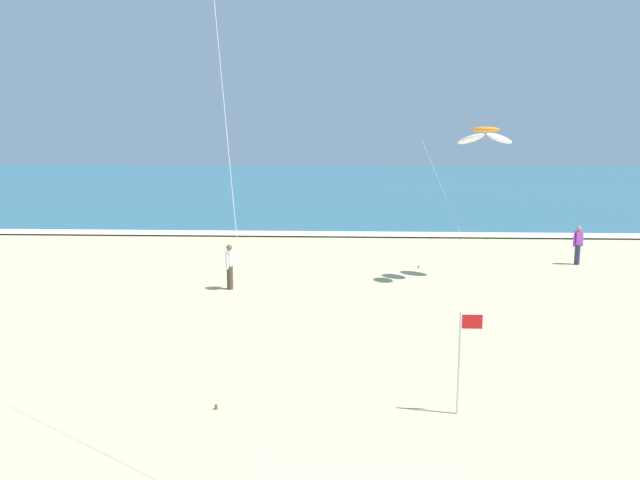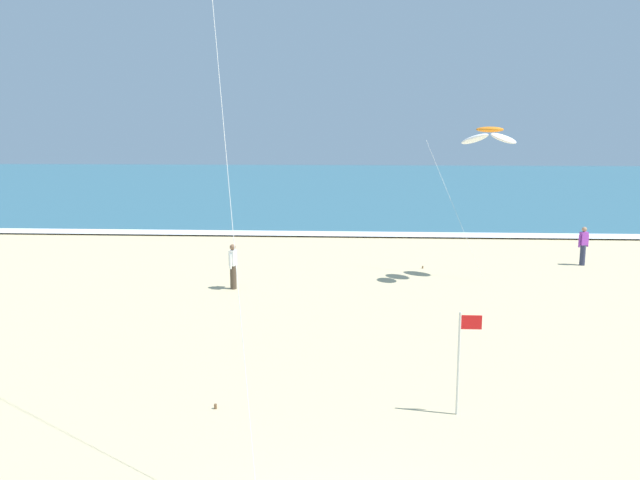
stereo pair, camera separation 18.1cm
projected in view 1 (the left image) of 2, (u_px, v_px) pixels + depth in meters
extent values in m
cube|color=#2D6075|center=(352.00, 184.00, 63.33)|extent=(160.00, 60.00, 0.08)
cube|color=white|center=(355.00, 234.00, 34.10)|extent=(160.00, 1.54, 0.01)
cylinder|color=silver|center=(229.00, 153.00, 10.33)|extent=(1.51, 4.04, 10.26)
cylinder|color=brown|center=(216.00, 407.00, 13.23)|extent=(0.06, 0.06, 0.10)
ellipsoid|color=white|center=(471.00, 139.00, 22.72)|extent=(1.24, 1.25, 0.52)
ellipsoid|color=orange|center=(486.00, 129.00, 23.22)|extent=(1.23, 1.24, 0.20)
ellipsoid|color=white|center=(499.00, 138.00, 23.82)|extent=(1.24, 1.25, 0.52)
cylinder|color=silver|center=(450.00, 207.00, 24.79)|extent=(2.02, 2.11, 4.99)
cylinder|color=brown|center=(419.00, 267.00, 26.31)|extent=(0.06, 0.06, 0.10)
cylinder|color=#2D334C|center=(577.00, 254.00, 26.94)|extent=(0.22, 0.22, 0.84)
cube|color=purple|center=(578.00, 238.00, 26.82)|extent=(0.37, 0.29, 0.54)
sphere|color=#A87A59|center=(579.00, 229.00, 26.76)|extent=(0.20, 0.20, 0.20)
cylinder|color=purple|center=(574.00, 241.00, 26.77)|extent=(0.08, 0.08, 0.50)
cylinder|color=purple|center=(582.00, 240.00, 26.91)|extent=(0.08, 0.08, 0.50)
cylinder|color=#4C3D2D|center=(230.00, 277.00, 22.88)|extent=(0.22, 0.22, 0.84)
cube|color=white|center=(229.00, 258.00, 22.76)|extent=(0.25, 0.35, 0.54)
sphere|color=brown|center=(229.00, 247.00, 22.69)|extent=(0.20, 0.20, 0.20)
cylinder|color=white|center=(232.00, 260.00, 22.97)|extent=(0.08, 0.08, 0.50)
cylinder|color=white|center=(227.00, 262.00, 22.58)|extent=(0.08, 0.08, 0.50)
cylinder|color=silver|center=(459.00, 363.00, 12.87)|extent=(0.05, 0.05, 2.10)
cube|color=red|center=(472.00, 322.00, 12.71)|extent=(0.40, 0.02, 0.28)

